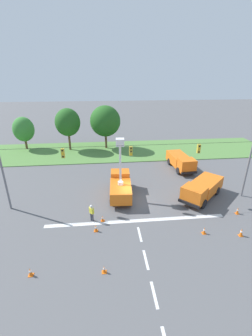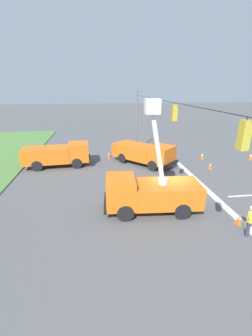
% 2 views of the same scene
% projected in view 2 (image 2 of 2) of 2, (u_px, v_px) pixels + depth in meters
% --- Properties ---
extents(ground_plane, '(200.00, 200.00, 0.00)m').
position_uv_depth(ground_plane, '(167.00, 200.00, 15.70)').
color(ground_plane, '#565659').
extents(lane_markings, '(17.60, 15.25, 0.01)m').
position_uv_depth(lane_markings, '(234.00, 196.00, 16.30)').
color(lane_markings, silver).
rests_on(lane_markings, ground).
extents(signal_gantry, '(26.20, 0.33, 7.20)m').
position_uv_depth(signal_gantry, '(172.00, 138.00, 14.19)').
color(signal_gantry, slate).
rests_on(signal_gantry, ground).
extents(utility_truck_bucket_lift, '(2.70, 6.12, 6.89)m').
position_uv_depth(utility_truck_bucket_lift, '(150.00, 191.00, 13.98)').
color(utility_truck_bucket_lift, orange).
rests_on(utility_truck_bucket_lift, ground).
extents(utility_truck_support_near, '(2.79, 6.58, 2.27)m').
position_uv_depth(utility_truck_support_near, '(58.00, 154.00, 22.15)').
color(utility_truck_support_near, orange).
rests_on(utility_truck_support_near, ground).
extents(utility_truck_support_far, '(6.48, 6.25, 2.19)m').
position_uv_depth(utility_truck_support_far, '(144.00, 153.00, 22.80)').
color(utility_truck_support_far, orange).
rests_on(utility_truck_support_far, ground).
extents(road_worker, '(0.50, 0.49, 1.77)m').
position_uv_depth(road_worker, '(250.00, 219.00, 11.70)').
color(road_worker, '#383842').
rests_on(road_worker, ground).
extents(traffic_cone_mid_left, '(0.36, 0.36, 0.75)m').
position_uv_depth(traffic_cone_mid_left, '(169.00, 153.00, 25.74)').
color(traffic_cone_mid_left, orange).
rests_on(traffic_cone_mid_left, ground).
extents(traffic_cone_mid_right, '(0.36, 0.36, 0.64)m').
position_uv_depth(traffic_cone_mid_right, '(239.00, 219.00, 12.91)').
color(traffic_cone_mid_right, orange).
rests_on(traffic_cone_mid_right, ground).
extents(traffic_cone_near_bucket, '(0.36, 0.36, 0.66)m').
position_uv_depth(traffic_cone_near_bucket, '(210.00, 166.00, 21.69)').
color(traffic_cone_near_bucket, orange).
rests_on(traffic_cone_near_bucket, ground).
extents(traffic_cone_lane_edge_a, '(0.36, 0.36, 0.77)m').
position_uv_depth(traffic_cone_lane_edge_a, '(202.00, 156.00, 24.66)').
color(traffic_cone_lane_edge_a, orange).
rests_on(traffic_cone_lane_edge_a, ground).
extents(traffic_cone_lane_edge_b, '(0.36, 0.36, 0.80)m').
position_uv_depth(traffic_cone_lane_edge_b, '(251.00, 156.00, 24.41)').
color(traffic_cone_lane_edge_b, orange).
rests_on(traffic_cone_lane_edge_b, ground).
extents(traffic_cone_far_left, '(0.36, 0.36, 0.77)m').
position_uv_depth(traffic_cone_far_left, '(109.00, 154.00, 25.07)').
color(traffic_cone_far_left, orange).
rests_on(traffic_cone_far_left, ground).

